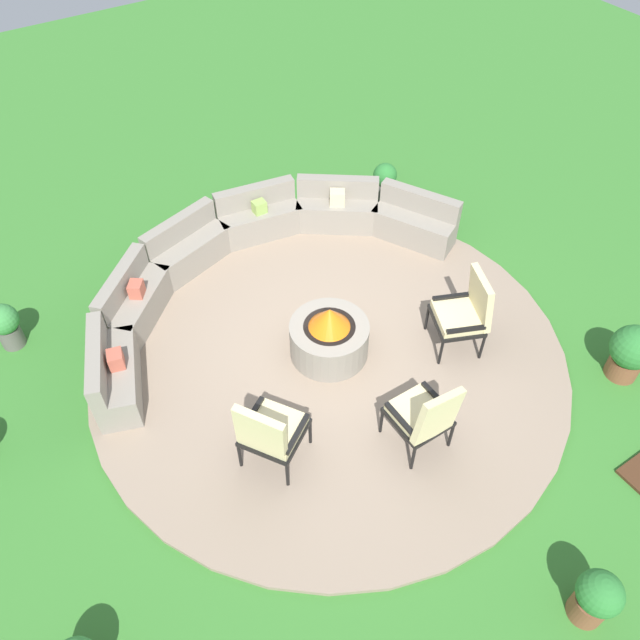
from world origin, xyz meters
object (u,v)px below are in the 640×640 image
Objects in this scene: lounge_chair_front_right at (425,415)px; lounge_chair_back_left at (466,311)px; fire_pit at (329,336)px; potted_plant_0 at (597,597)px; potted_plant_4 at (385,180)px; potted_plant_3 at (632,351)px; curved_stone_bench at (249,257)px; lounge_chair_front_left at (269,431)px; potted_plant_2 at (5,324)px.

lounge_chair_front_right is 0.97× the size of lounge_chair_back_left.
fire_pit is at bearing 85.93° from lounge_chair_back_left.
potted_plant_4 is (2.22, 5.92, -0.00)m from potted_plant_0.
potted_plant_0 is 2.98m from potted_plant_3.
lounge_chair_front_left reaches higher than curved_stone_bench.
potted_plant_0 is (0.36, -5.52, 0.02)m from curved_stone_bench.
potted_plant_2 is at bearing 178.82° from potted_plant_4.
lounge_chair_front_right reaches higher than potted_plant_3.
curved_stone_bench is at bearing 93.75° from lounge_chair_front_right.
potted_plant_2 is at bearing 143.24° from potted_plant_3.
curved_stone_bench is 7.27× the size of potted_plant_3.
potted_plant_3 is (5.93, -4.43, 0.06)m from potted_plant_2.
potted_plant_3 is 1.15× the size of potted_plant_4.
potted_plant_3 reaches higher than potted_plant_2.
potted_plant_0 is at bearing -86.23° from curved_stone_bench.
potted_plant_3 is at bearing 40.55° from lounge_chair_front_left.
potted_plant_3 is 4.32m from potted_plant_4.
potted_plant_3 is (1.32, -1.39, -0.20)m from lounge_chair_back_left.
potted_plant_0 is (0.25, -3.75, 0.02)m from fire_pit.
curved_stone_bench is at bearing -171.13° from potted_plant_4.
fire_pit is 1.63m from lounge_chair_back_left.
fire_pit reaches higher than potted_plant_3.
fire_pit is 0.18× the size of curved_stone_bench.
fire_pit is at bearing -35.83° from potted_plant_2.
lounge_chair_front_left is 2.77m from lounge_chair_back_left.
lounge_chair_front_right is 1.40× the size of potted_plant_3.
lounge_chair_front_left reaches higher than potted_plant_0.
potted_plant_2 is 0.85× the size of potted_plant_3.
lounge_chair_back_left is at bearing 68.53° from potted_plant_0.
potted_plant_3 reaches higher than potted_plant_4.
fire_pit is 3.92m from potted_plant_2.
curved_stone_bench is 4.85m from potted_plant_3.
lounge_chair_back_left is 1.93m from potted_plant_3.
curved_stone_bench is 8.35× the size of potted_plant_4.
potted_plant_3 is at bearing -37.80° from fire_pit.
curved_stone_bench is 5.53m from potted_plant_0.
lounge_chair_front_left reaches higher than fire_pit.
fire_pit reaches higher than curved_stone_bench.
potted_plant_0 is 6.94m from potted_plant_2.
potted_plant_3 reaches higher than potted_plant_0.
potted_plant_4 is (2.47, 2.18, 0.02)m from fire_pit.
lounge_chair_back_left reaches higher than potted_plant_2.
lounge_chair_back_left is (1.55, -2.51, 0.26)m from curved_stone_bench.
lounge_chair_front_right reaches higher than potted_plant_0.
lounge_chair_front_right is 2.16m from potted_plant_0.
lounge_chair_front_right is (0.10, -1.61, 0.24)m from fire_pit.
potted_plant_3 is at bearing -53.72° from curved_stone_bench.
lounge_chair_front_left reaches higher than potted_plant_2.
potted_plant_0 is at bearing -178.21° from lounge_chair_back_left.
potted_plant_4 is at bearing 96.31° from lounge_chair_front_left.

